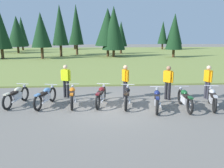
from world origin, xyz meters
name	(u,v)px	position (x,y,z in m)	size (l,w,h in m)	color
ground_plane	(113,107)	(0.00, 0.00, 0.00)	(140.00, 140.00, 0.00)	slate
grass_moorland	(100,55)	(0.00, 26.13, 0.05)	(80.00, 44.00, 0.10)	olive
forest_treeline	(82,30)	(-2.74, 29.13, 3.99)	(40.49, 22.97, 7.66)	#47331E
motorcycle_cream	(17,96)	(-4.33, 0.57, 0.44)	(0.74, 2.07, 0.88)	black
motorcycle_sky_blue	(46,96)	(-3.00, 0.34, 0.44)	(0.78, 2.05, 0.88)	black
motorcycle_orange	(72,96)	(-1.81, 0.33, 0.44)	(0.62, 2.10, 0.88)	black
motorcycle_maroon	(101,95)	(-0.52, 0.31, 0.44)	(0.72, 2.07, 0.88)	black
motorcycle_black	(127,96)	(0.63, 0.05, 0.44)	(0.67, 2.08, 0.88)	black
motorcycle_navy	(157,99)	(1.84, -0.53, 0.44)	(0.76, 2.06, 0.88)	black
motorcycle_british_green	(185,99)	(3.06, -0.52, 0.44)	(0.62, 2.10, 0.88)	black
motorcycle_silver	(212,98)	(4.30, -0.48, 0.44)	(0.90, 2.01, 0.88)	black
rider_checking_bike	(125,80)	(0.73, 1.39, 0.95)	(0.32, 0.53, 1.67)	black
rider_with_back_turned	(66,79)	(-2.24, 1.72, 0.95)	(0.51, 0.34, 1.67)	black
rider_in_hivis_vest	(168,81)	(2.77, 0.95, 0.95)	(0.40, 0.44, 1.67)	black
rider_near_row_end	(208,80)	(4.77, 0.95, 0.95)	(0.30, 0.54, 1.67)	#2D2D38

